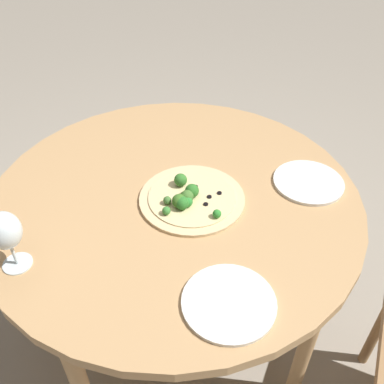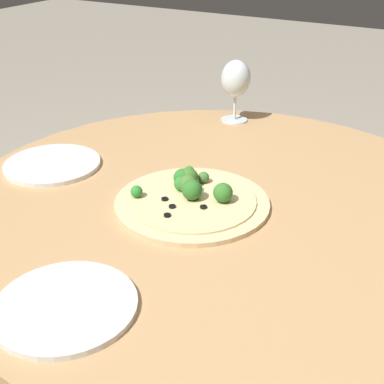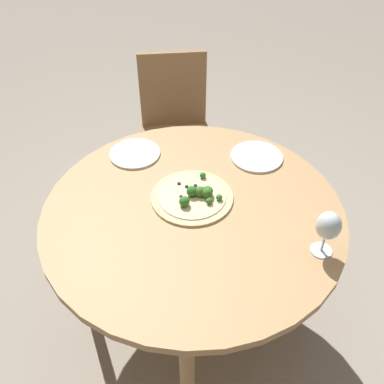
{
  "view_description": "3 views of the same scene",
  "coord_description": "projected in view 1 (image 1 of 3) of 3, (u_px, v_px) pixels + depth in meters",
  "views": [
    {
      "loc": [
        -0.17,
        -0.96,
        1.59
      ],
      "look_at": [
        0.05,
        -0.04,
        0.78
      ],
      "focal_mm": 40.0,
      "sensor_mm": 36.0,
      "label": 1
    },
    {
      "loc": [
        0.87,
        0.43,
        1.28
      ],
      "look_at": [
        0.05,
        -0.04,
        0.78
      ],
      "focal_mm": 50.0,
      "sensor_mm": 36.0,
      "label": 2
    },
    {
      "loc": [
        -0.84,
        0.78,
        1.85
      ],
      "look_at": [
        0.05,
        -0.04,
        0.78
      ],
      "focal_mm": 40.0,
      "sensor_mm": 36.0,
      "label": 3
    }
  ],
  "objects": [
    {
      "name": "dining_table",
      "position": [
        175.0,
        211.0,
        1.34
      ],
      "size": [
        1.12,
        1.12,
        0.75
      ],
      "color": "tan",
      "rests_on": "ground_plane"
    },
    {
      "name": "plate_near",
      "position": [
        308.0,
        182.0,
        1.33
      ],
      "size": [
        0.22,
        0.22,
        0.01
      ],
      "color": "silver",
      "rests_on": "dining_table"
    },
    {
      "name": "pizza",
      "position": [
        190.0,
        198.0,
        1.26
      ],
      "size": [
        0.31,
        0.31,
        0.06
      ],
      "color": "#DBBC89",
      "rests_on": "dining_table"
    },
    {
      "name": "plate_far",
      "position": [
        229.0,
        302.0,
        0.99
      ],
      "size": [
        0.22,
        0.22,
        0.01
      ],
      "color": "silver",
      "rests_on": "dining_table"
    },
    {
      "name": "wine_glass",
      "position": [
        5.0,
        232.0,
        1.01
      ],
      "size": [
        0.08,
        0.08,
        0.17
      ],
      "color": "silver",
      "rests_on": "dining_table"
    },
    {
      "name": "ground_plane",
      "position": [
        179.0,
        330.0,
        1.78
      ],
      "size": [
        12.0,
        12.0,
        0.0
      ],
      "primitive_type": "plane",
      "color": "gray"
    }
  ]
}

